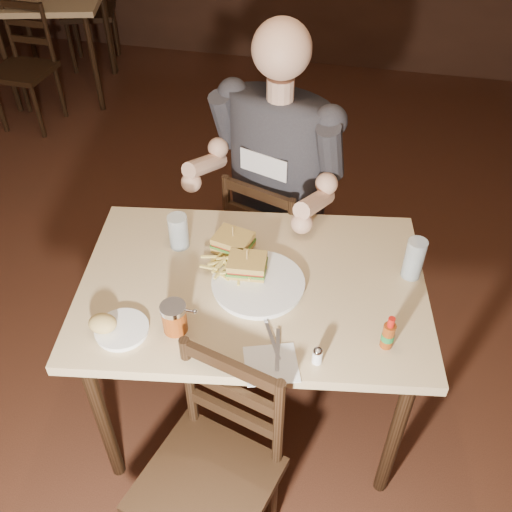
% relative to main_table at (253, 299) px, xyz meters
% --- Properties ---
extents(room_shell, '(7.00, 7.00, 7.00)m').
position_rel_main_table_xyz_m(room_shell, '(-0.15, 0.10, 0.71)').
color(room_shell, '#32170E').
rests_on(room_shell, ground).
extents(main_table, '(1.30, 0.97, 0.77)m').
position_rel_main_table_xyz_m(main_table, '(0.00, 0.00, 0.00)').
color(main_table, tan).
rests_on(main_table, ground).
extents(bg_table, '(0.98, 0.98, 0.77)m').
position_rel_main_table_xyz_m(bg_table, '(-2.15, 2.60, -0.01)').
color(bg_table, tan).
rests_on(bg_table, ground).
extents(chair_far, '(0.50, 0.52, 0.83)m').
position_rel_main_table_xyz_m(chair_far, '(-0.03, 0.63, -0.27)').
color(chair_far, black).
rests_on(chair_far, ground).
extents(chair_near, '(0.49, 0.52, 0.85)m').
position_rel_main_table_xyz_m(chair_near, '(-0.02, -0.57, -0.26)').
color(chair_near, black).
rests_on(chair_near, ground).
extents(bg_chair_far, '(0.55, 0.57, 0.91)m').
position_rel_main_table_xyz_m(bg_chair_far, '(-2.15, 3.15, -0.23)').
color(bg_chair_far, black).
rests_on(bg_chair_far, ground).
extents(bg_chair_near, '(0.41, 0.44, 0.84)m').
position_rel_main_table_xyz_m(bg_chair_near, '(-2.15, 2.05, -0.27)').
color(bg_chair_near, black).
rests_on(bg_chair_near, ground).
extents(diner, '(0.70, 0.62, 1.02)m').
position_rel_main_table_xyz_m(diner, '(-0.05, 0.58, 0.25)').
color(diner, '#2A2B2F').
rests_on(diner, chair_far).
extents(dinner_plate, '(0.36, 0.36, 0.02)m').
position_rel_main_table_xyz_m(dinner_plate, '(0.02, -0.01, 0.09)').
color(dinner_plate, white).
rests_on(dinner_plate, main_table).
extents(sandwich_left, '(0.15, 0.13, 0.11)m').
position_rel_main_table_xyz_m(sandwich_left, '(-0.10, 0.14, 0.15)').
color(sandwich_left, '#BC9844').
rests_on(sandwich_left, dinner_plate).
extents(sandwich_right, '(0.14, 0.12, 0.11)m').
position_rel_main_table_xyz_m(sandwich_right, '(-0.03, 0.03, 0.15)').
color(sandwich_right, '#BC9844').
rests_on(sandwich_right, dinner_plate).
extents(fries_pile, '(0.28, 0.22, 0.04)m').
position_rel_main_table_xyz_m(fries_pile, '(-0.08, 0.02, 0.12)').
color(fries_pile, '#E8D15D').
rests_on(fries_pile, dinner_plate).
extents(ketchup_dollop, '(0.05, 0.05, 0.01)m').
position_rel_main_table_xyz_m(ketchup_dollop, '(-0.02, 0.07, 0.11)').
color(ketchup_dollop, maroon).
rests_on(ketchup_dollop, dinner_plate).
extents(glass_left, '(0.08, 0.08, 0.13)m').
position_rel_main_table_xyz_m(glass_left, '(-0.31, 0.13, 0.15)').
color(glass_left, silver).
rests_on(glass_left, main_table).
extents(glass_right, '(0.08, 0.08, 0.15)m').
position_rel_main_table_xyz_m(glass_right, '(0.53, 0.16, 0.16)').
color(glass_right, silver).
rests_on(glass_right, main_table).
extents(hot_sauce, '(0.04, 0.04, 0.13)m').
position_rel_main_table_xyz_m(hot_sauce, '(0.46, -0.18, 0.15)').
color(hot_sauce, maroon).
rests_on(hot_sauce, main_table).
extents(salt_shaker, '(0.04, 0.04, 0.06)m').
position_rel_main_table_xyz_m(salt_shaker, '(0.26, -0.28, 0.11)').
color(salt_shaker, white).
rests_on(salt_shaker, main_table).
extents(syrup_dispenser, '(0.09, 0.09, 0.11)m').
position_rel_main_table_xyz_m(syrup_dispenser, '(-0.19, -0.26, 0.14)').
color(syrup_dispenser, maroon).
rests_on(syrup_dispenser, main_table).
extents(napkin, '(0.20, 0.19, 0.00)m').
position_rel_main_table_xyz_m(napkin, '(0.13, -0.33, 0.08)').
color(napkin, white).
rests_on(napkin, main_table).
extents(knife, '(0.10, 0.17, 0.00)m').
position_rel_main_table_xyz_m(knife, '(0.11, -0.22, 0.09)').
color(knife, silver).
rests_on(knife, napkin).
extents(fork, '(0.04, 0.16, 0.01)m').
position_rel_main_table_xyz_m(fork, '(0.14, -0.27, 0.09)').
color(fork, silver).
rests_on(fork, napkin).
extents(side_plate, '(0.19, 0.19, 0.01)m').
position_rel_main_table_xyz_m(side_plate, '(-0.35, -0.30, 0.09)').
color(side_plate, white).
rests_on(side_plate, main_table).
extents(bread_roll, '(0.10, 0.09, 0.05)m').
position_rel_main_table_xyz_m(bread_roll, '(-0.41, -0.32, 0.12)').
color(bread_roll, tan).
rests_on(bread_roll, side_plate).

